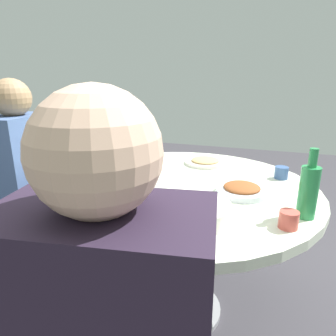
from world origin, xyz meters
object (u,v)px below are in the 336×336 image
dish_greens (98,203)px  green_bottle (308,190)px  dish_noodles (205,162)px  round_dining_table (180,209)px  soup_bowl (190,211)px  rice_bowl (130,166)px  tea_cup_near (289,220)px  tea_cup_far (281,173)px  stool_for_diner_right (35,255)px  dish_stirfry (242,190)px  diner_right (22,165)px

dish_greens → green_bottle: bearing=103.5°
dish_noodles → green_bottle: (0.56, 0.49, 0.09)m
round_dining_table → soup_bowl: (0.33, 0.13, 0.16)m
rice_bowl → tea_cup_near: bearing=65.8°
tea_cup_far → stool_for_diner_right: (0.35, -1.30, -0.53)m
soup_bowl → stool_for_diner_right: (-0.23, -0.98, -0.53)m
stool_for_diner_right → soup_bowl: bearing=77.0°
dish_noodles → tea_cup_far: tea_cup_far is taller
soup_bowl → dish_stirfry: bearing=153.5°
stool_for_diner_right → diner_right: (0.00, 0.00, 0.54)m
soup_bowl → dish_stirfry: 0.34m
rice_bowl → green_bottle: 0.85m
dish_noodles → green_bottle: green_bottle is taller
dish_stirfry → tea_cup_far: (-0.27, 0.17, 0.01)m
tea_cup_near → stool_for_diner_right: size_ratio=0.14×
green_bottle → soup_bowl: bearing=-69.2°
round_dining_table → tea_cup_near: bearing=58.3°
rice_bowl → diner_right: bearing=-74.7°
dish_stirfry → diner_right: size_ratio=0.30×
round_dining_table → rice_bowl: rice_bowl is taller
stool_for_diner_right → tea_cup_near: bearing=81.9°
soup_bowl → tea_cup_near: (-0.04, 0.33, 0.00)m
round_dining_table → dish_noodles: 0.40m
tea_cup_far → green_bottle: bearing=10.1°
stool_for_diner_right → diner_right: diner_right is taller
round_dining_table → green_bottle: size_ratio=4.94×
rice_bowl → tea_cup_near: (0.34, 0.75, -0.02)m
round_dining_table → tea_cup_near: tea_cup_near is taller
round_dining_table → dish_greens: dish_greens is taller
round_dining_table → tea_cup_far: tea_cup_far is taller
round_dining_table → stool_for_diner_right: round_dining_table is taller
rice_bowl → dish_stirfry: rice_bowl is taller
dish_noodles → rice_bowl: bearing=-45.1°
round_dining_table → diner_right: diner_right is taller
rice_bowl → diner_right: size_ratio=0.37×
soup_bowl → dish_noodles: 0.71m
dish_greens → stool_for_diner_right: size_ratio=0.48×
round_dining_table → tea_cup_far: bearing=118.8°
dish_noodles → tea_cup_far: bearing=72.8°
tea_cup_far → stool_for_diner_right: size_ratio=0.15×
green_bottle → diner_right: bearing=-93.3°
dish_greens → stool_for_diner_right: dish_greens is taller
dish_stirfry → dish_noodles: 0.47m
round_dining_table → dish_stirfry: size_ratio=5.61×
diner_right → dish_stirfry: bearing=93.8°
dish_stirfry → dish_noodles: size_ratio=0.97×
dish_noodles → tea_cup_near: tea_cup_near is taller
stool_for_diner_right → dish_noodles: bearing=118.4°
rice_bowl → diner_right: (0.15, -0.56, -0.00)m
rice_bowl → dish_stirfry: 0.58m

